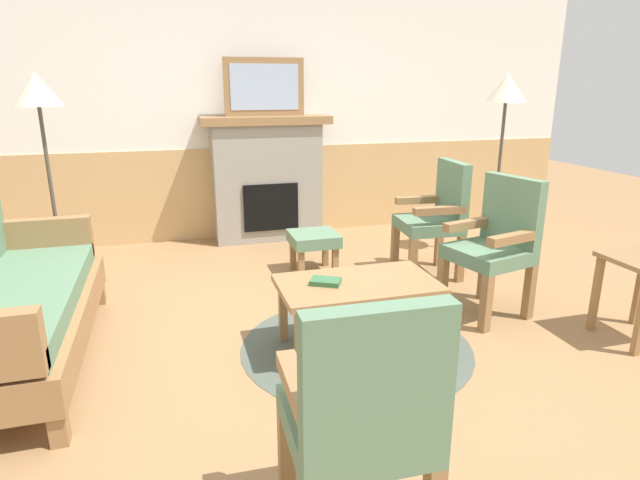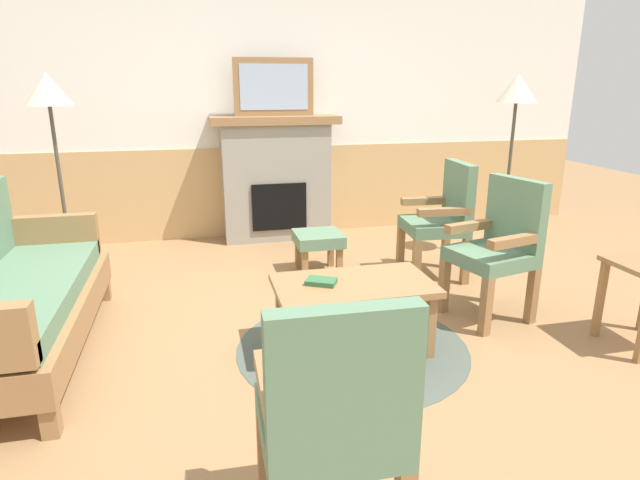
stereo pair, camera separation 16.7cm
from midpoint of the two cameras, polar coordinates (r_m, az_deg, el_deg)
ground_plane at (r=3.56m, az=2.68°, el=-10.12°), size 14.00×14.00×0.00m
wall_back at (r=5.73m, az=-4.46°, el=13.67°), size 7.20×0.14×2.70m
fireplace at (r=5.55m, az=-3.91°, el=6.75°), size 1.30×0.44×1.28m
framed_picture at (r=5.47m, az=-4.10°, el=16.15°), size 0.80×0.04×0.56m
couch at (r=3.55m, az=-29.06°, el=-5.39°), size 0.70×1.80×0.98m
coffee_table at (r=3.24m, az=5.10°, el=-5.47°), size 0.96×0.56×0.44m
round_rug at (r=3.40m, az=4.93°, el=-11.46°), size 1.45×1.45×0.01m
book_on_table at (r=3.17m, az=1.64°, el=-4.52°), size 0.21×0.19×0.03m
footstool at (r=4.56m, az=0.86°, el=-0.14°), size 0.40×0.40×0.36m
armchair_near_fireplace at (r=4.54m, az=14.12°, el=2.61°), size 0.51×0.51×0.98m
armchair_by_window_left at (r=3.87m, az=19.97°, el=-0.31°), size 0.58×0.58×0.98m
armchair_front_left at (r=1.85m, az=4.27°, el=-18.30°), size 0.49×0.49×0.98m
floor_lamp_by_couch at (r=4.68m, az=-26.27°, el=13.14°), size 0.36×0.36×1.68m
floor_lamp_by_chairs at (r=5.19m, az=21.31°, el=13.88°), size 0.36×0.36×1.68m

